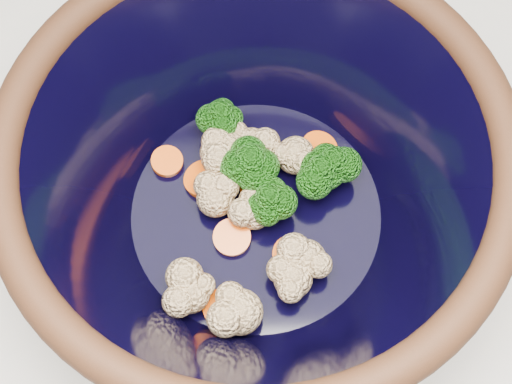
{
  "coord_description": "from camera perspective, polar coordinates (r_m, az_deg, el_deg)",
  "views": [
    {
      "loc": [
        -0.02,
        -0.13,
        1.45
      ],
      "look_at": [
        -0.02,
        0.09,
        0.97
      ],
      "focal_mm": 50.0,
      "sensor_mm": 36.0,
      "label": 1
    }
  ],
  "objects": [
    {
      "name": "vegetable_pile",
      "position": [
        0.55,
        0.53,
        -0.12
      ],
      "size": [
        0.16,
        0.19,
        0.05
      ],
      "color": "#608442",
      "rests_on": "mixing_bowl"
    },
    {
      "name": "mixing_bowl",
      "position": [
        0.51,
        -0.0,
        0.7
      ],
      "size": [
        0.42,
        0.42,
        0.16
      ],
      "rotation": [
        0.0,
        0.0,
        -0.27
      ],
      "color": "black",
      "rests_on": "counter"
    }
  ]
}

